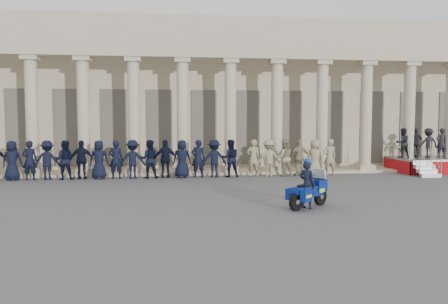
{
  "coord_description": "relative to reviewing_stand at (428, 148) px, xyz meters",
  "views": [
    {
      "loc": [
        -1.94,
        -15.75,
        2.9
      ],
      "look_at": [
        0.31,
        2.73,
        1.6
      ],
      "focal_mm": 35.0,
      "sensor_mm": 36.0,
      "label": 1
    }
  ],
  "objects": [
    {
      "name": "ground",
      "position": [
        -12.74,
        -7.69,
        -1.36
      ],
      "size": [
        90.0,
        90.0,
        0.0
      ],
      "primitive_type": "plane",
      "color": "#4B4B4E",
      "rests_on": "ground"
    },
    {
      "name": "building",
      "position": [
        -12.74,
        7.06,
        3.17
      ],
      "size": [
        40.0,
        12.5,
        9.0
      ],
      "color": "tan",
      "rests_on": "ground"
    },
    {
      "name": "officer_rank",
      "position": [
        -14.9,
        -0.91,
        -0.38
      ],
      "size": [
        18.04,
        0.74,
        1.96
      ],
      "color": "black",
      "rests_on": "ground"
    },
    {
      "name": "reviewing_stand",
      "position": [
        0.0,
        0.0,
        0.0
      ],
      "size": [
        4.11,
        3.97,
        2.52
      ],
      "color": "gray",
      "rests_on": "ground"
    },
    {
      "name": "motorcycle",
      "position": [
        -10.09,
        -9.37,
        -0.8
      ],
      "size": [
        1.69,
        1.44,
        1.29
      ],
      "rotation": [
        0.0,
        0.0,
        0.65
      ],
      "color": "black",
      "rests_on": "ground"
    },
    {
      "name": "rider",
      "position": [
        -10.17,
        -9.44,
        -0.51
      ],
      "size": [
        0.66,
        0.7,
        1.7
      ],
      "rotation": [
        0.0,
        0.0,
        2.22
      ],
      "color": "black",
      "rests_on": "ground"
    }
  ]
}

